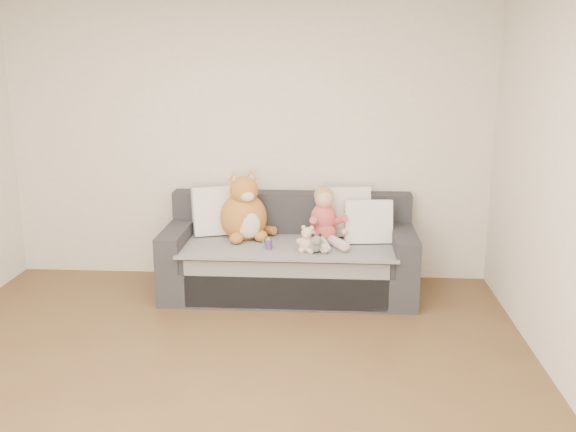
# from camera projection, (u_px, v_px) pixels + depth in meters

# --- Properties ---
(room_shell) EXTENTS (5.00, 5.00, 5.00)m
(room_shell) POSITION_uv_depth(u_px,v_px,m) (206.00, 186.00, 3.94)
(room_shell) COLOR brown
(room_shell) RESTS_ON ground
(sofa) EXTENTS (2.20, 0.94, 0.85)m
(sofa) POSITION_uv_depth(u_px,v_px,m) (289.00, 258.00, 5.75)
(sofa) COLOR #2C2C31
(sofa) RESTS_ON ground
(cushion_left) EXTENTS (0.53, 0.36, 0.46)m
(cushion_left) POSITION_uv_depth(u_px,v_px,m) (219.00, 211.00, 5.88)
(cushion_left) COLOR silver
(cushion_left) RESTS_ON sofa
(cushion_right_back) EXTENTS (0.52, 0.29, 0.46)m
(cushion_right_back) POSITION_uv_depth(u_px,v_px,m) (343.00, 212.00, 5.83)
(cushion_right_back) COLOR silver
(cushion_right_back) RESTS_ON sofa
(cushion_right_front) EXTENTS (0.43, 0.23, 0.39)m
(cushion_right_front) POSITION_uv_depth(u_px,v_px,m) (368.00, 221.00, 5.62)
(cushion_right_front) COLOR silver
(cushion_right_front) RESTS_ON sofa
(toddler) EXTENTS (0.35, 0.51, 0.50)m
(toddler) POSITION_uv_depth(u_px,v_px,m) (325.00, 220.00, 5.60)
(toddler) COLOR #D1504A
(toddler) RESTS_ON sofa
(plush_cat) EXTENTS (0.51, 0.52, 0.65)m
(plush_cat) POSITION_uv_depth(u_px,v_px,m) (244.00, 213.00, 5.73)
(plush_cat) COLOR #BE752A
(plush_cat) RESTS_ON sofa
(teddy_bear) EXTENTS (0.18, 0.14, 0.23)m
(teddy_bear) POSITION_uv_depth(u_px,v_px,m) (307.00, 241.00, 5.37)
(teddy_bear) COLOR beige
(teddy_bear) RESTS_ON sofa
(plush_cow) EXTENTS (0.15, 0.22, 0.18)m
(plush_cow) POSITION_uv_depth(u_px,v_px,m) (315.00, 244.00, 5.37)
(plush_cow) COLOR white
(plush_cow) RESTS_ON sofa
(sippy_cup) EXTENTS (0.10, 0.07, 0.11)m
(sippy_cup) POSITION_uv_depth(u_px,v_px,m) (268.00, 243.00, 5.46)
(sippy_cup) COLOR #583289
(sippy_cup) RESTS_ON sofa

